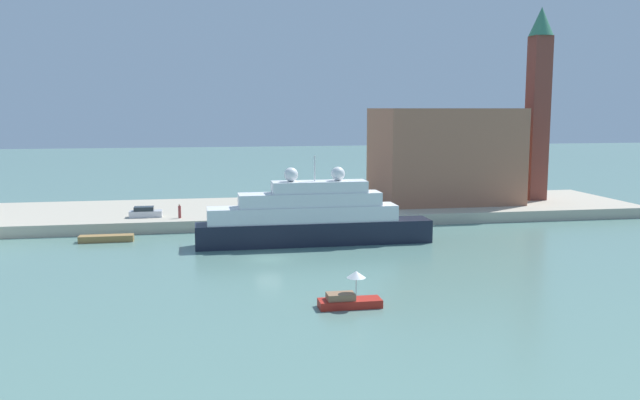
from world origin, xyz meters
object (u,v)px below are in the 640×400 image
Objects in this scene: work_barge at (106,238)px; harbor_building at (444,155)px; mooring_bollard at (302,214)px; parked_car at (145,212)px; bell_tower at (538,97)px; person_figure at (180,212)px; large_yacht at (311,219)px; small_motorboat at (349,298)px.

harbor_building reaches higher than work_barge.
harbor_building reaches higher than mooring_bollard.
bell_tower is at bearing 6.63° from parked_car.
harbor_building is 11.18× the size of person_figure.
parked_car is at bearing 65.02° from work_barge.
work_barge is at bearing -167.35° from mooring_bollard.
person_figure is at bearing 38.68° from work_barge.
large_yacht reaches higher than person_figure.
small_motorboat reaches higher than parked_car.
parked_car is at bearing 159.37° from person_figure.
small_motorboat is at bearing -92.68° from large_yacht.
parked_car is at bearing 115.42° from small_motorboat.
parked_car is at bearing 171.79° from mooring_bollard.
small_motorboat is at bearing -53.79° from work_barge.
mooring_bollard is (-22.72, -10.30, -6.50)m from harbor_building.
bell_tower reaches higher than person_figure.
person_figure is (-14.73, 11.94, -0.63)m from large_yacht.
parked_car is 6.33× the size of mooring_bollard.
work_barge is 23.98m from mooring_bollard.
harbor_building is at bearing 18.64° from work_barge.
small_motorboat is 38.54m from person_figure.
mooring_bollard is (15.30, -1.21, -0.50)m from person_figure.
small_motorboat is at bearing -131.11° from bell_tower.
parked_car is (-17.90, 37.65, 1.27)m from small_motorboat.
small_motorboat is 34.88m from mooring_bollard.
bell_tower is at bearing 28.25° from large_yacht.
person_figure is at bearing 110.68° from small_motorboat.
small_motorboat is 1.19× the size of parked_car.
parked_car is at bearing -173.37° from bell_tower.
parked_car is (-56.47, -6.56, -14.65)m from bell_tower.
large_yacht reaches higher than parked_car.
large_yacht is 4.38× the size of work_barge.
bell_tower is at bearing 14.28° from mooring_bollard.
bell_tower reaches higher than work_barge.
large_yacht reaches higher than mooring_bollard.
bell_tower is 15.99× the size of person_figure.
large_yacht is at bearing -151.75° from bell_tower.
large_yacht is at bearing 87.32° from small_motorboat.
large_yacht is 23.38m from parked_car.
person_figure is (-38.02, -9.09, -5.99)m from harbor_building.
large_yacht is 23.57m from work_barge.
bell_tower is 58.71m from parked_car.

